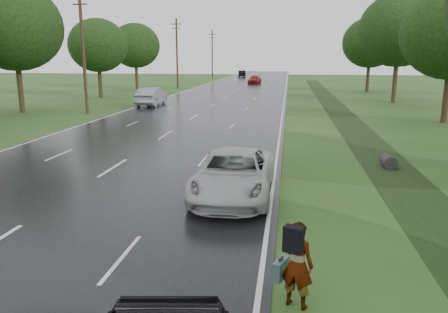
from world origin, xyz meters
The scene contains 18 objects.
road centered at (0.00, 45.00, 0.02)m, with size 14.00×180.00×0.04m, color black.
edge_stripe_east centered at (6.75, 45.00, 0.04)m, with size 0.12×180.00×0.01m, color silver.
edge_stripe_west centered at (-6.75, 45.00, 0.04)m, with size 0.12×180.00×0.01m, color silver.
center_line centered at (0.00, 45.00, 0.04)m, with size 0.12×180.00×0.01m, color silver.
drainage_ditch centered at (11.50, 18.71, 0.04)m, with size 2.20×120.00×0.56m.
utility_pole_mid centered at (-9.20, 25.00, 5.20)m, with size 1.60×0.26×10.00m.
utility_pole_far centered at (-9.20, 55.00, 5.20)m, with size 1.60×0.26×10.00m.
utility_pole_distant centered at (-9.20, 85.00, 5.20)m, with size 1.60×0.26×10.00m.
tree_east_d centered at (17.80, 38.00, 7.15)m, with size 8.00×8.00×10.76m.
tree_east_f centered at (17.50, 52.00, 6.37)m, with size 7.20×7.20×9.62m.
tree_west_c centered at (-15.00, 25.00, 6.92)m, with size 7.80×7.80×10.43m.
tree_west_d centered at (-14.20, 39.00, 5.82)m, with size 6.60×6.60×8.80m.
tree_west_f centered at (-14.80, 53.00, 6.14)m, with size 7.00×7.00×9.29m.
pedestrian centered at (7.44, -1.34, 0.87)m, with size 0.82×0.85×1.69m.
white_pickup centered at (5.50, 5.00, 0.79)m, with size 2.50×5.42×1.51m, color #BABABA.
silver_sedan centered at (-5.80, 31.63, 0.89)m, with size 1.81×5.19×1.71m, color gray.
far_car_red centered at (1.27, 67.49, 0.71)m, with size 1.88×4.62×1.34m, color maroon.
far_car_dark centered at (-3.69, 92.47, 0.78)m, with size 1.57×4.51×1.48m, color black.
Camera 1 is at (7.21, -8.86, 4.59)m, focal length 35.00 mm.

